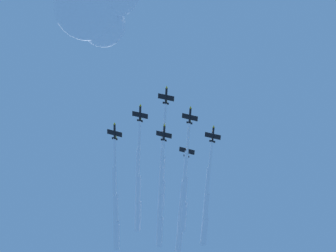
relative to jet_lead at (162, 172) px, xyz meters
name	(u,v)px	position (x,y,z in m)	size (l,w,h in m)	color
jet_lead	(162,172)	(0.00, 0.00, 0.00)	(68.10, 36.06, 4.48)	black
jet_port_inner	(184,194)	(17.14, -5.72, -0.74)	(72.12, 37.55, 4.58)	black
jet_starboard_inner	(138,192)	(6.30, 17.09, -0.97)	(72.63, 38.27, 4.46)	black
jet_port_mid	(160,209)	(20.85, 10.28, -1.97)	(72.66, 38.10, 4.49)	black
jet_starboard_mid	(206,209)	(31.21, -12.78, -1.01)	(71.39, 37.02, 4.52)	black
jet_port_outer	(116,211)	(11.57, 33.04, -2.96)	(75.60, 38.73, 4.58)	black
jet_starboard_outer	(181,218)	(32.21, 2.79, -0.30)	(67.80, 36.85, 4.52)	black
cloud_puff	(90,3)	(-93.48, -3.60, 13.60)	(48.09, 41.57, 33.00)	white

